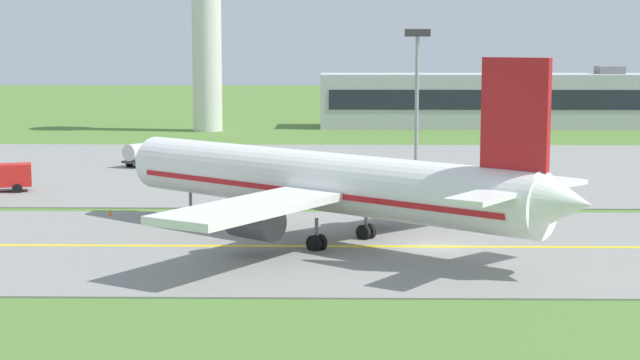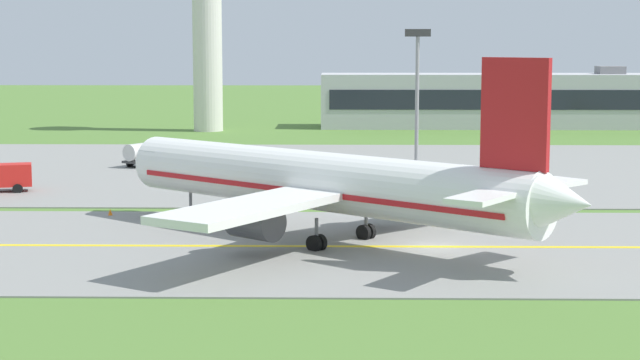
{
  "view_description": "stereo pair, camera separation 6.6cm",
  "coord_description": "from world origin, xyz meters",
  "px_view_note": "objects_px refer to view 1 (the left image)",
  "views": [
    {
      "loc": [
        -6.34,
        -68.58,
        13.72
      ],
      "look_at": [
        -7.59,
        4.07,
        4.0
      ],
      "focal_mm": 59.04,
      "sensor_mm": 36.0,
      "label": 1
    },
    {
      "loc": [
        -6.28,
        -68.57,
        13.72
      ],
      "look_at": [
        -7.59,
        4.07,
        4.0
      ],
      "focal_mm": 59.04,
      "sensor_mm": 36.0,
      "label": 2
    }
  ],
  "objects_px": {
    "apron_light_mast": "(417,87)",
    "service_truck_fuel": "(148,152)",
    "airplane_lead": "(325,183)",
    "control_tower": "(206,9)"
  },
  "relations": [
    {
      "from": "airplane_lead",
      "to": "service_truck_fuel",
      "type": "xyz_separation_m",
      "value": [
        -19.84,
        43.01,
        -2.6
      ]
    },
    {
      "from": "control_tower",
      "to": "airplane_lead",
      "type": "bearing_deg",
      "value": -77.95
    },
    {
      "from": "control_tower",
      "to": "apron_light_mast",
      "type": "xyz_separation_m",
      "value": [
        27.13,
        -59.17,
        -8.92
      ]
    },
    {
      "from": "apron_light_mast",
      "to": "service_truck_fuel",
      "type": "bearing_deg",
      "value": 153.57
    },
    {
      "from": "control_tower",
      "to": "service_truck_fuel",
      "type": "bearing_deg",
      "value": -91.28
    },
    {
      "from": "airplane_lead",
      "to": "control_tower",
      "type": "relative_size",
      "value": 1.07
    },
    {
      "from": "airplane_lead",
      "to": "control_tower",
      "type": "distance_m",
      "value": 91.28
    },
    {
      "from": "service_truck_fuel",
      "to": "apron_light_mast",
      "type": "bearing_deg",
      "value": -26.43
    },
    {
      "from": "airplane_lead",
      "to": "apron_light_mast",
      "type": "xyz_separation_m",
      "value": [
        8.3,
        29.03,
        5.19
      ]
    },
    {
      "from": "airplane_lead",
      "to": "control_tower",
      "type": "bearing_deg",
      "value": 102.05
    }
  ]
}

